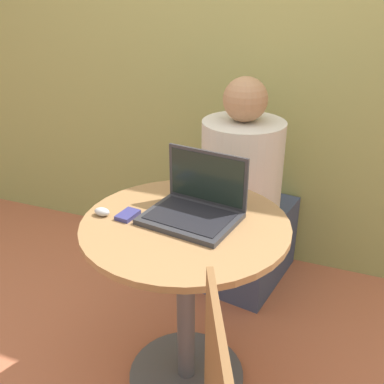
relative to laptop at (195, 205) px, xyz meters
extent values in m
plane|color=#B26042|center=(-0.02, -0.05, -0.81)|extent=(12.00, 12.00, 0.00)
cube|color=#939956|center=(-0.02, 1.04, 0.49)|extent=(7.00, 0.05, 2.60)
cylinder|color=#4C4C51|center=(-0.02, -0.05, -0.80)|extent=(0.49, 0.49, 0.02)
cylinder|color=#4C4C51|center=(-0.02, -0.05, -0.43)|extent=(0.07, 0.07, 0.72)
cylinder|color=olive|center=(-0.02, -0.05, -0.06)|extent=(0.76, 0.76, 0.02)
cube|color=#2D2D33|center=(-0.01, -0.04, -0.04)|extent=(0.36, 0.30, 0.02)
cube|color=black|center=(-0.01, -0.04, -0.02)|extent=(0.32, 0.24, 0.00)
cube|color=#2D2D33|center=(0.01, 0.09, 0.08)|extent=(0.33, 0.06, 0.21)
cube|color=black|center=(0.01, 0.08, 0.08)|extent=(0.30, 0.05, 0.19)
cube|color=navy|center=(-0.23, -0.10, -0.04)|extent=(0.07, 0.10, 0.02)
ellipsoid|color=#B2B2B7|center=(-0.33, -0.12, -0.03)|extent=(0.06, 0.04, 0.03)
cube|color=#3D4766|center=(0.03, 0.75, -0.59)|extent=(0.46, 0.61, 0.43)
cylinder|color=beige|center=(0.01, 0.61, -0.11)|extent=(0.40, 0.40, 0.52)
sphere|color=#A87A56|center=(0.01, 0.61, 0.25)|extent=(0.21, 0.21, 0.21)
camera|label=1|loc=(0.53, -1.36, 0.75)|focal=42.00mm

